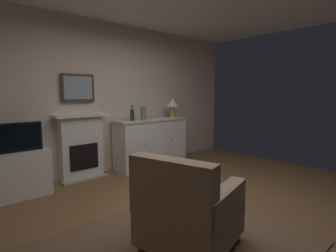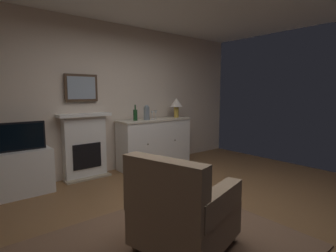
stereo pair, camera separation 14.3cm
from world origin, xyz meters
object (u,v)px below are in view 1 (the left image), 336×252
at_px(wine_glass_left, 149,113).
at_px(vase_decorative, 143,113).
at_px(table_lamp, 172,104).
at_px(framed_picture, 78,88).
at_px(wine_bottle, 132,115).
at_px(tv_cabinet, 20,174).
at_px(armchair, 187,211).
at_px(fireplace_unit, 82,147).
at_px(wine_glass_center, 152,113).
at_px(sideboard_cabinet, 151,143).
at_px(tv_set, 17,137).

relative_size(wine_glass_left, vase_decorative, 0.59).
bearing_deg(table_lamp, framed_picture, 173.31).
distance_m(table_lamp, wine_bottle, 1.02).
height_order(wine_glass_left, tv_cabinet, wine_glass_left).
bearing_deg(armchair, framed_picture, 86.57).
bearing_deg(fireplace_unit, wine_glass_center, -6.79).
xyz_separation_m(tv_cabinet, armchair, (0.82, -2.44, 0.06)).
distance_m(fireplace_unit, sideboard_cabinet, 1.35).
relative_size(framed_picture, table_lamp, 1.38).
distance_m(vase_decorative, armchair, 2.78).
bearing_deg(wine_glass_center, framed_picture, 171.35).
bearing_deg(fireplace_unit, table_lamp, -5.34).
bearing_deg(armchair, wine_glass_center, 57.89).
xyz_separation_m(wine_glass_center, tv_cabinet, (-2.35, 0.00, -0.74)).
relative_size(sideboard_cabinet, wine_bottle, 5.18).
relative_size(vase_decorative, tv_cabinet, 0.38).
relative_size(table_lamp, wine_glass_center, 2.42).
distance_m(wine_glass_left, vase_decorative, 0.15).
bearing_deg(framed_picture, tv_cabinet, -167.99).
distance_m(fireplace_unit, wine_bottle, 1.04).
height_order(framed_picture, table_lamp, framed_picture).
xyz_separation_m(wine_bottle, wine_glass_left, (0.37, -0.02, 0.01)).
xyz_separation_m(framed_picture, tv_cabinet, (-0.98, -0.21, -1.20)).
xyz_separation_m(table_lamp, tv_set, (-2.87, -0.01, -0.37)).
height_order(vase_decorative, armchair, vase_decorative).
bearing_deg(armchair, table_lamp, 49.74).
height_order(table_lamp, armchair, table_lamp).
xyz_separation_m(wine_glass_left, vase_decorative, (-0.15, -0.02, 0.02)).
distance_m(sideboard_cabinet, armchair, 2.85).
distance_m(wine_glass_center, tv_set, 2.36).
height_order(table_lamp, tv_cabinet, table_lamp).
xyz_separation_m(fireplace_unit, framed_picture, (0.00, 0.05, 0.97)).
bearing_deg(framed_picture, armchair, -93.43).
relative_size(fireplace_unit, table_lamp, 2.75).
relative_size(framed_picture, wine_bottle, 1.90).
bearing_deg(armchair, sideboard_cabinet, 58.36).
height_order(sideboard_cabinet, wine_bottle, wine_bottle).
distance_m(wine_glass_center, vase_decorative, 0.27).
height_order(wine_bottle, wine_glass_left, wine_bottle).
xyz_separation_m(fireplace_unit, sideboard_cabinet, (1.34, -0.18, -0.08)).
bearing_deg(table_lamp, fireplace_unit, 174.66).
bearing_deg(tv_set, tv_cabinet, 90.00).
height_order(framed_picture, vase_decorative, framed_picture).
xyz_separation_m(table_lamp, wine_bottle, (-1.00, -0.01, -0.17)).
height_order(wine_glass_left, tv_set, wine_glass_left).
relative_size(sideboard_cabinet, vase_decorative, 5.35).
height_order(framed_picture, wine_bottle, framed_picture).
relative_size(wine_glass_left, armchair, 0.17).
distance_m(wine_glass_left, tv_cabinet, 2.36).
bearing_deg(wine_glass_left, sideboard_cabinet, 20.16).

